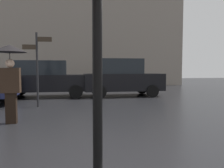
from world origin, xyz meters
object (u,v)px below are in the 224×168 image
at_px(pedestrian_with_umbrella, 10,66).
at_px(parked_car_right, 122,77).
at_px(parked_car_left, 45,79).
at_px(street_signpost, 37,62).

xyz_separation_m(pedestrian_with_umbrella, parked_car_right, (4.23, 5.45, -0.53)).
bearing_deg(parked_car_right, pedestrian_with_umbrella, -140.71).
xyz_separation_m(parked_car_left, parked_car_right, (4.01, -0.28, 0.04)).
bearing_deg(street_signpost, parked_car_left, 91.63).
distance_m(parked_car_right, street_signpost, 4.89).
relative_size(pedestrian_with_umbrella, street_signpost, 0.74).
relative_size(pedestrian_with_umbrella, parked_car_left, 0.46).
bearing_deg(street_signpost, pedestrian_with_umbrella, -96.71).
height_order(parked_car_right, street_signpost, street_signpost).
relative_size(parked_car_right, street_signpost, 1.47).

